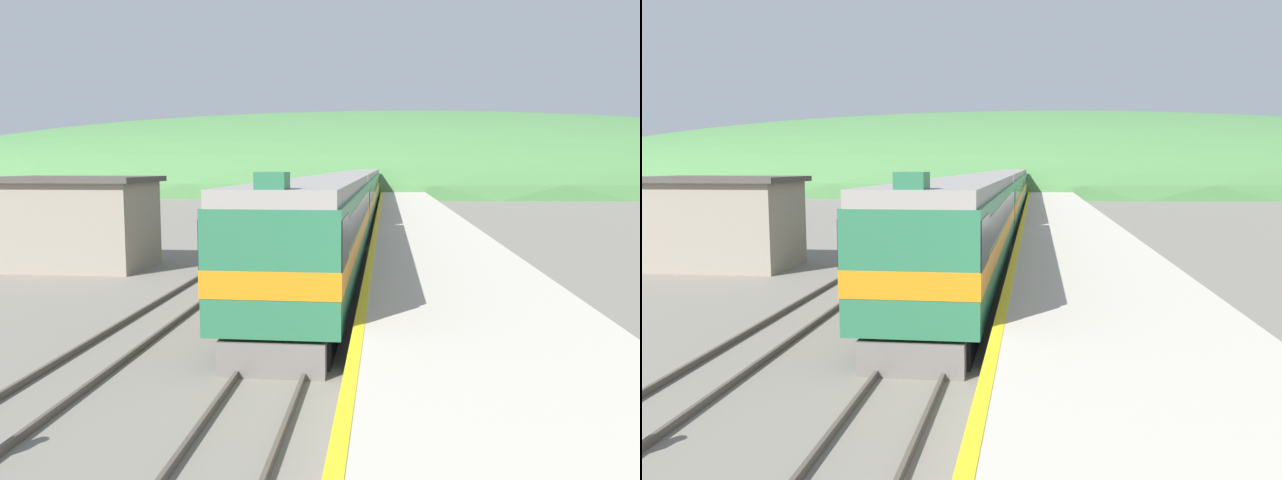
% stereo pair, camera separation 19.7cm
% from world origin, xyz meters
% --- Properties ---
extents(track_main, '(1.52, 180.00, 0.16)m').
position_xyz_m(track_main, '(0.00, 70.00, 0.08)').
color(track_main, '#4C443D').
rests_on(track_main, ground).
extents(track_siding, '(1.52, 180.00, 0.16)m').
position_xyz_m(track_siding, '(-4.24, 70.00, 0.08)').
color(track_siding, '#4C443D').
rests_on(track_siding, ground).
extents(platform, '(5.64, 140.00, 1.10)m').
position_xyz_m(platform, '(4.55, 50.00, 0.55)').
color(platform, '#BCB5A5').
rests_on(platform, ground).
extents(distant_hills, '(215.99, 97.19, 29.80)m').
position_xyz_m(distant_hills, '(0.00, 129.96, 0.00)').
color(distant_hills, '#477A42').
rests_on(distant_hills, ground).
extents(station_shed, '(6.59, 4.55, 4.01)m').
position_xyz_m(station_shed, '(-11.08, 27.47, 2.03)').
color(station_shed, gray).
rests_on(station_shed, ground).
extents(express_train_lead_car, '(3.03, 20.66, 4.35)m').
position_xyz_m(express_train_lead_car, '(0.00, 24.14, 2.18)').
color(express_train_lead_car, black).
rests_on(express_train_lead_car, ground).
extents(carriage_second, '(3.02, 22.90, 3.99)m').
position_xyz_m(carriage_second, '(0.00, 47.03, 2.17)').
color(carriage_second, black).
rests_on(carriage_second, ground).
extents(carriage_third, '(3.02, 22.90, 3.99)m').
position_xyz_m(carriage_third, '(0.00, 70.80, 2.17)').
color(carriage_third, black).
rests_on(carriage_third, ground).
extents(carriage_fourth, '(3.02, 22.90, 3.99)m').
position_xyz_m(carriage_fourth, '(0.00, 94.58, 2.17)').
color(carriage_fourth, black).
rests_on(carriage_fourth, ground).
extents(carriage_fifth, '(3.02, 22.90, 3.99)m').
position_xyz_m(carriage_fifth, '(0.00, 118.35, 2.17)').
color(carriage_fifth, black).
rests_on(carriage_fifth, ground).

